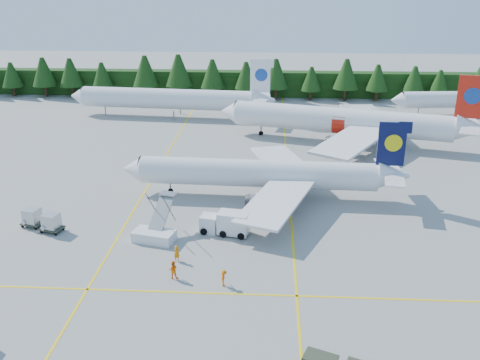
# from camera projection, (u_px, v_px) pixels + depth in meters

# --- Properties ---
(ground) EXTENTS (320.00, 320.00, 0.00)m
(ground) POSITION_uv_depth(u_px,v_px,m) (237.00, 262.00, 55.97)
(ground) COLOR gray
(ground) RESTS_ON ground
(taxi_stripe_a) EXTENTS (0.25, 120.00, 0.01)m
(taxi_stripe_a) POSITION_uv_depth(u_px,v_px,m) (147.00, 188.00, 75.34)
(taxi_stripe_a) COLOR yellow
(taxi_stripe_a) RESTS_ON ground
(taxi_stripe_b) EXTENTS (0.25, 120.00, 0.01)m
(taxi_stripe_b) POSITION_uv_depth(u_px,v_px,m) (289.00, 191.00, 74.27)
(taxi_stripe_b) COLOR yellow
(taxi_stripe_b) RESTS_ON ground
(taxi_stripe_cross) EXTENTS (80.00, 0.25, 0.01)m
(taxi_stripe_cross) POSITION_uv_depth(u_px,v_px,m) (233.00, 294.00, 50.38)
(taxi_stripe_cross) COLOR yellow
(taxi_stripe_cross) RESTS_ON ground
(treeline_hedge) EXTENTS (220.00, 4.00, 6.00)m
(treeline_hedge) POSITION_uv_depth(u_px,v_px,m) (258.00, 84.00, 131.24)
(treeline_hedge) COLOR black
(treeline_hedge) RESTS_ON ground
(airliner_navy) EXTENTS (37.23, 30.60, 10.82)m
(airliner_navy) POSITION_uv_depth(u_px,v_px,m) (253.00, 174.00, 71.38)
(airliner_navy) COLOR silver
(airliner_navy) RESTS_ON ground
(airliner_red) EXTENTS (44.10, 35.81, 13.10)m
(airliner_red) POSITION_uv_depth(u_px,v_px,m) (336.00, 121.00, 94.55)
(airliner_red) COLOR silver
(airliner_red) RESTS_ON ground
(airliner_far_left) EXTENTS (42.65, 7.62, 12.40)m
(airliner_far_left) POSITION_uv_depth(u_px,v_px,m) (161.00, 98.00, 111.68)
(airliner_far_left) COLOR silver
(airliner_far_left) RESTS_ON ground
(airliner_far_right) EXTENTS (35.71, 6.90, 10.39)m
(airliner_far_right) POSITION_uv_depth(u_px,v_px,m) (468.00, 99.00, 113.85)
(airliner_far_right) COLOR silver
(airliner_far_right) RESTS_ON ground
(airstairs) EXTENTS (5.06, 6.87, 4.16)m
(airstairs) POSITION_uv_depth(u_px,v_px,m) (155.00, 232.00, 60.40)
(airstairs) COLOR silver
(airstairs) RESTS_ON ground
(service_truck) EXTENTS (5.93, 3.13, 2.72)m
(service_truck) POSITION_uv_depth(u_px,v_px,m) (225.00, 223.00, 61.71)
(service_truck) COLOR silver
(service_truck) RESTS_ON ground
(uld_pair) EXTENTS (5.67, 3.72, 1.87)m
(uld_pair) POSITION_uv_depth(u_px,v_px,m) (42.00, 219.00, 62.83)
(uld_pair) COLOR #303527
(uld_pair) RESTS_ON ground
(crew_a) EXTENTS (0.76, 0.68, 1.74)m
(crew_a) POSITION_uv_depth(u_px,v_px,m) (177.00, 254.00, 55.89)
(crew_a) COLOR orange
(crew_a) RESTS_ON ground
(crew_b) EXTENTS (0.98, 0.80, 1.89)m
(crew_b) POSITION_uv_depth(u_px,v_px,m) (173.00, 270.00, 52.68)
(crew_b) COLOR orange
(crew_b) RESTS_ON ground
(crew_c) EXTENTS (0.49, 0.71, 1.69)m
(crew_c) POSITION_uv_depth(u_px,v_px,m) (224.00, 278.00, 51.43)
(crew_c) COLOR orange
(crew_c) RESTS_ON ground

